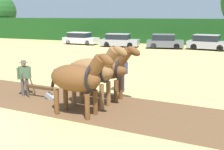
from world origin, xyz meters
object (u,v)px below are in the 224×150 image
object	(u,v)px
farmer_at_plow	(24,75)
parked_car_center_left	(165,42)
draft_horse_lead_left	(78,78)
parked_car_center	(208,43)
draft_horse_trail_left	(106,69)
draft_horse_lead_right	(93,71)
farmer_beside_team	(121,70)
parked_car_far_left	(80,39)
plow	(42,91)
parked_car_left	(119,41)

from	to	relation	value
farmer_at_plow	parked_car_center_left	bearing A→B (deg)	118.43
draft_horse_lead_left	parked_car_center	bearing A→B (deg)	85.95
draft_horse_lead_left	parked_car_center_left	size ratio (longest dim) A/B	0.64
draft_horse_trail_left	parked_car_center_left	world-z (taller)	draft_horse_trail_left
draft_horse_lead_right	farmer_beside_team	size ratio (longest dim) A/B	1.50
parked_car_center_left	draft_horse_lead_right	bearing A→B (deg)	-96.63
draft_horse_lead_left	draft_horse_trail_left	bearing A→B (deg)	89.50
draft_horse_lead_left	draft_horse_lead_right	size ratio (longest dim) A/B	1.00
farmer_beside_team	parked_car_center	bearing A→B (deg)	144.28
farmer_beside_team	parked_car_far_left	bearing A→B (deg)	-174.28
farmer_beside_team	draft_horse_trail_left	bearing A→B (deg)	-35.04
farmer_at_plow	parked_car_far_left	xyz separation A→B (m)	(-8.21, 20.97, -0.22)
draft_horse_trail_left	parked_car_far_left	bearing A→B (deg)	124.88
plow	farmer_beside_team	world-z (taller)	farmer_beside_team
parked_car_center_left	parked_car_center	distance (m)	4.44
plow	farmer_beside_team	bearing A→B (deg)	41.78
draft_horse_lead_right	farmer_at_plow	bearing A→B (deg)	-179.82
draft_horse_lead_right	draft_horse_trail_left	bearing A→B (deg)	89.40
farmer_beside_team	parked_car_far_left	distance (m)	22.37
farmer_beside_team	parked_car_center_left	world-z (taller)	farmer_beside_team
draft_horse_lead_left	parked_car_center_left	xyz separation A→B (m)	(-1.13, 21.88, -0.63)
parked_car_far_left	parked_car_center	xyz separation A→B (m)	(14.96, -0.15, 0.04)
farmer_beside_team	parked_car_left	xyz separation A→B (m)	(-6.61, 18.03, -0.34)
draft_horse_trail_left	draft_horse_lead_left	bearing A→B (deg)	-90.50
parked_car_left	parked_car_center_left	distance (m)	5.12
parked_car_far_left	parked_car_left	bearing A→B (deg)	-5.65
draft_horse_lead_right	parked_car_center_left	size ratio (longest dim) A/B	0.64
farmer_beside_team	parked_car_center	size ratio (longest dim) A/B	0.41
draft_horse_lead_left	draft_horse_trail_left	distance (m)	2.22
parked_car_left	parked_car_center	size ratio (longest dim) A/B	1.02
draft_horse_lead_left	draft_horse_trail_left	xyz separation A→B (m)	(0.19, 2.21, -0.06)
draft_horse_trail_left	farmer_beside_team	size ratio (longest dim) A/B	1.61
draft_horse_trail_left	parked_car_center	bearing A→B (deg)	85.56
draft_horse_trail_left	farmer_at_plow	xyz separation A→B (m)	(-3.64, -0.84, -0.38)
draft_horse_lead_right	farmer_at_plow	size ratio (longest dim) A/B	1.65
draft_horse_lead_left	farmer_beside_team	distance (m)	3.52
draft_horse_lead_left	draft_horse_lead_right	distance (m)	1.11
parked_car_center_left	farmer_at_plow	bearing A→B (deg)	-106.45
plow	parked_car_center_left	distance (m)	20.63
plow	parked_car_center	world-z (taller)	parked_car_center
plow	parked_car_left	xyz separation A→B (m)	(-3.75, 20.22, 0.39)
draft_horse_lead_right	draft_horse_trail_left	world-z (taller)	draft_horse_lead_right
farmer_at_plow	parked_car_center	xyz separation A→B (m)	(6.75, 20.82, -0.17)
plow	farmer_at_plow	size ratio (longest dim) A/B	1.02
draft_horse_lead_right	farmer_at_plow	xyz separation A→B (m)	(-3.54, 0.26, -0.51)
draft_horse_trail_left	parked_car_far_left	world-z (taller)	draft_horse_trail_left
draft_horse_lead_left	farmer_beside_team	world-z (taller)	draft_horse_lead_left
farmer_at_plow	parked_car_far_left	size ratio (longest dim) A/B	0.37
draft_horse_lead_left	parked_car_center	world-z (taller)	draft_horse_lead_left
plow	parked_car_center	xyz separation A→B (m)	(5.78, 20.89, 0.44)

